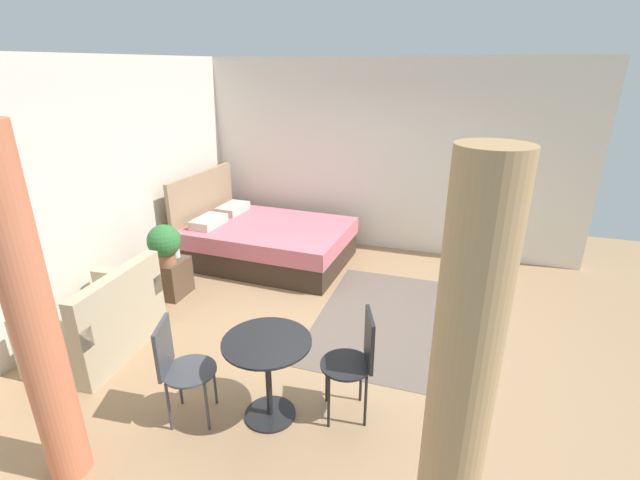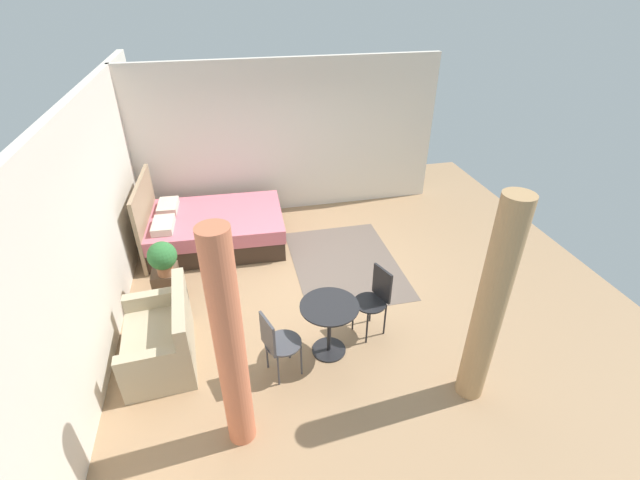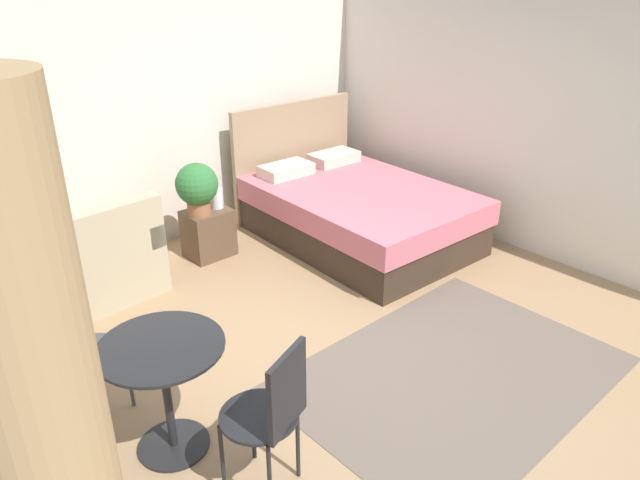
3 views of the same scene
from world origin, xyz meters
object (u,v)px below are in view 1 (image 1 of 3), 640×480
potted_plant (164,243)px  vase (175,250)px  cafe_chair_near_window (178,362)px  nightstand (172,278)px  balcony_table (268,364)px  couch (100,324)px  bed (266,241)px  cafe_chair_near_couch (357,356)px

potted_plant → vase: size_ratio=2.60×
vase → cafe_chair_near_window: size_ratio=0.22×
nightstand → vase: 0.35m
balcony_table → cafe_chair_near_window: bearing=108.8°
couch → vase: 1.39m
cafe_chair_near_window → bed: bearing=12.2°
potted_plant → cafe_chair_near_couch: potted_plant is taller
potted_plant → cafe_chair_near_window: 2.16m
couch → balcony_table: couch is taller
couch → cafe_chair_near_couch: 2.68m
cafe_chair_near_window → cafe_chair_near_couch: (0.48, -1.35, 0.04)m
couch → cafe_chair_near_window: bearing=-112.6°
bed → cafe_chair_near_window: bed is taller
balcony_table → cafe_chair_near_window: cafe_chair_near_window is taller
couch → balcony_table: (-0.32, -1.99, 0.21)m
couch → nightstand: size_ratio=2.65×
nightstand → cafe_chair_near_window: size_ratio=0.53×
potted_plant → vase: potted_plant is taller
balcony_table → cafe_chair_near_couch: 0.72m
nightstand → vase: bearing=-2.2°
nightstand → vase: size_ratio=2.45×
couch → cafe_chair_near_couch: (-0.07, -2.66, 0.26)m
nightstand → cafe_chair_near_window: 2.27m
vase → cafe_chair_near_couch: cafe_chair_near_couch is taller
cafe_chair_near_couch → cafe_chair_near_window: bearing=109.6°
bed → nightstand: size_ratio=4.90×
balcony_table → cafe_chair_near_window: (-0.23, 0.68, 0.02)m
vase → cafe_chair_near_couch: size_ratio=0.20×
bed → cafe_chair_near_window: (-3.14, -0.68, 0.22)m
potted_plant → cafe_chair_near_couch: 2.94m
cafe_chair_near_couch → vase: bearing=62.0°
couch → cafe_chair_near_couch: size_ratio=1.33×
couch → vase: (1.37, 0.04, 0.26)m
vase → balcony_table: bearing=-129.7°
cafe_chair_near_couch → nightstand: bearing=64.1°
vase → cafe_chair_near_window: bearing=-144.7°
nightstand → potted_plant: bearing=-159.2°
bed → cafe_chair_near_couch: 3.36m
vase → cafe_chair_near_window: (-1.92, -1.36, -0.03)m
couch → nightstand: (1.25, 0.05, -0.07)m
vase → cafe_chair_near_couch: bearing=-118.0°
nightstand → cafe_chair_near_window: cafe_chair_near_window is taller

